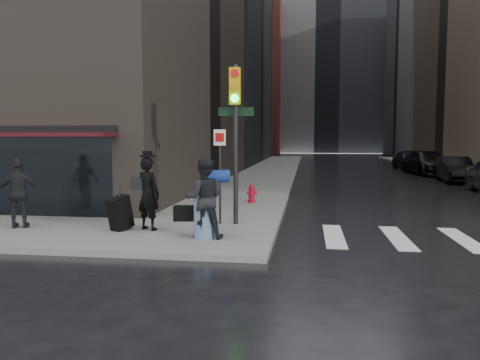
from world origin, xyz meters
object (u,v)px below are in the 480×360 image
Objects in this scene: parked_car_4 at (408,160)px; traffic_light at (234,122)px; man_greycoat at (19,193)px; fire_hydrant at (252,194)px; parked_car_2 at (455,169)px; parked_car_3 at (428,163)px; man_jeans at (204,198)px; man_overcoat at (142,196)px.

traffic_light is at bearing -113.79° from parked_car_4.
man_greycoat is at bearing -171.08° from traffic_light.
parked_car_2 reaches higher than fire_hydrant.
fire_hydrant is 0.12× the size of parked_car_3.
man_greycoat is 2.76× the size of fire_hydrant.
man_jeans reaches higher than fire_hydrant.
parked_car_3 is at bearing 94.61° from parked_car_2.
parked_car_3 reaches higher than parked_car_2.
fire_hydrant is 15.60m from parked_car_2.
parked_car_2 is 5.76m from parked_car_3.
traffic_light is (0.44, 1.89, 1.87)m from man_jeans.
parked_car_3 is (16.04, 23.08, -0.25)m from man_greycoat.
man_overcoat is at bearing -157.79° from traffic_light.
parked_car_2 is at bearing -92.06° from parked_car_4.
man_jeans is 5.19m from man_greycoat.
man_jeans is 31.31m from parked_car_4.
traffic_light is (5.60, 1.31, 1.90)m from man_greycoat.
man_greycoat is 0.41× the size of parked_car_2.
man_jeans is 21.00m from parked_car_2.
man_jeans is at bearing -179.93° from man_overcoat.
parked_car_3 reaches higher than fire_hydrant.
parked_car_3 is (10.49, 17.22, 0.38)m from fire_hydrant.
man_jeans is at bearing -117.74° from parked_car_2.
fire_hydrant is 20.17m from parked_car_3.
parked_car_2 is 0.98× the size of parked_car_4.
man_greycoat is 8.10m from fire_hydrant.
parked_car_3 is at bearing -95.85° from man_overcoat.
man_overcoat is at bearing -111.19° from fire_hydrant.
parked_car_4 is at bearing 85.88° from parked_car_3.
fire_hydrant is (5.55, 5.86, -0.63)m from man_greycoat.
parked_car_2 is at bearing -94.88° from parked_car_3.
parked_car_3 is (10.88, 23.66, -0.28)m from man_jeans.
man_overcoat is at bearing -124.75° from parked_car_3.
fire_hydrant is (0.39, 6.44, -0.67)m from man_jeans.
parked_car_2 is (16.13, 17.33, -0.34)m from man_greycoat.
parked_car_3 is at bearing -143.36° from man_greycoat.
traffic_light is 6.48× the size of fire_hydrant.
man_overcoat reaches higher than man_jeans.
man_overcoat reaches higher than parked_car_3.
man_overcoat reaches higher than parked_car_2.
traffic_light is 19.29m from parked_car_2.
man_greycoat is at bearing -133.43° from fire_hydrant.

